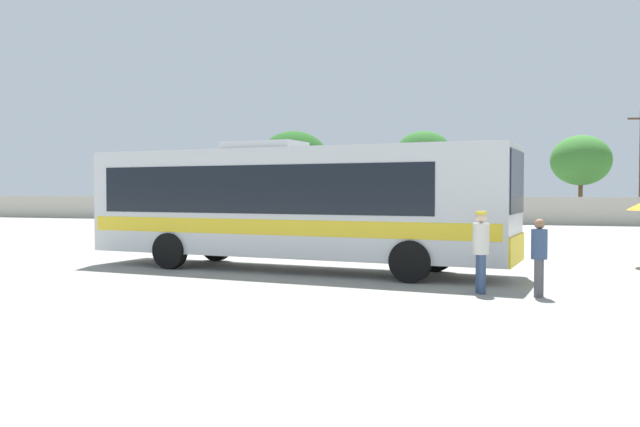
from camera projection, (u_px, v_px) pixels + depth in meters
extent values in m
plane|color=gray|center=(363.00, 243.00, 28.65)|extent=(300.00, 300.00, 0.00)
cube|color=#B2AD9E|center=(428.00, 210.00, 46.86)|extent=(80.00, 0.30, 1.88)
cube|color=silver|center=(293.00, 202.00, 18.77)|extent=(12.46, 3.92, 2.98)
cube|color=black|center=(274.00, 190.00, 19.01)|extent=(10.27, 3.70, 1.31)
cube|color=yellow|center=(293.00, 225.00, 18.79)|extent=(12.22, 3.92, 0.42)
cube|color=#19212D|center=(517.00, 182.00, 16.25)|extent=(0.30, 2.28, 1.55)
cube|color=yellow|center=(517.00, 250.00, 16.31)|extent=(0.34, 2.49, 0.71)
cube|color=#B2B2B2|center=(265.00, 146.00, 19.09)|extent=(2.34, 1.64, 0.24)
cylinder|color=black|center=(435.00, 253.00, 18.39)|extent=(1.07, 0.42, 1.04)
cylinder|color=black|center=(410.00, 261.00, 16.15)|extent=(1.07, 0.42, 1.04)
cylinder|color=black|center=(217.00, 245.00, 21.31)|extent=(1.07, 0.42, 1.04)
cylinder|color=black|center=(170.00, 251.00, 19.07)|extent=(1.07, 0.42, 1.04)
cylinder|color=#33476B|center=(479.00, 273.00, 14.51)|extent=(0.16, 0.16, 0.86)
cylinder|color=#33476B|center=(482.00, 274.00, 14.35)|extent=(0.16, 0.16, 0.86)
cylinder|color=silver|center=(481.00, 239.00, 14.40)|extent=(0.48, 0.48, 0.68)
sphere|color=beige|center=(481.00, 218.00, 14.39)|extent=(0.23, 0.23, 0.23)
cylinder|color=yellow|center=(481.00, 213.00, 14.38)|extent=(0.24, 0.24, 0.07)
cylinder|color=#4C4C51|center=(540.00, 278.00, 14.02)|extent=(0.15, 0.15, 0.80)
cylinder|color=#4C4C51|center=(538.00, 278.00, 13.90)|extent=(0.15, 0.15, 0.80)
cylinder|color=#33476B|center=(539.00, 244.00, 13.94)|extent=(0.42, 0.42, 0.64)
sphere|color=#8C6647|center=(539.00, 224.00, 13.92)|extent=(0.22, 0.22, 0.22)
cube|color=maroon|center=(211.00, 214.00, 46.50)|extent=(4.63, 2.23, 0.60)
cube|color=black|center=(214.00, 207.00, 46.39)|extent=(2.61, 1.89, 0.49)
cylinder|color=black|center=(188.00, 219.00, 46.25)|extent=(0.66, 0.28, 0.64)
cylinder|color=black|center=(202.00, 218.00, 47.87)|extent=(0.66, 0.28, 0.64)
cylinder|color=black|center=(222.00, 220.00, 45.15)|extent=(0.66, 0.28, 0.64)
cylinder|color=black|center=(235.00, 219.00, 46.77)|extent=(0.66, 0.28, 0.64)
cube|color=maroon|center=(305.00, 215.00, 45.03)|extent=(4.13, 2.09, 0.65)
cube|color=black|center=(308.00, 206.00, 44.93)|extent=(2.32, 1.81, 0.53)
cylinder|color=black|center=(283.00, 220.00, 44.68)|extent=(0.65, 0.27, 0.64)
cylinder|color=black|center=(294.00, 219.00, 46.32)|extent=(0.65, 0.27, 0.64)
cylinder|color=black|center=(317.00, 220.00, 43.76)|extent=(0.65, 0.27, 0.64)
cylinder|color=black|center=(327.00, 219.00, 45.40)|extent=(0.65, 0.27, 0.64)
cube|color=#B7BABF|center=(383.00, 216.00, 43.23)|extent=(4.24, 1.92, 0.67)
cube|color=black|center=(380.00, 206.00, 43.27)|extent=(2.35, 1.72, 0.55)
cylinder|color=black|center=(405.00, 220.00, 43.73)|extent=(0.65, 0.24, 0.64)
cylinder|color=black|center=(400.00, 222.00, 42.04)|extent=(0.65, 0.24, 0.64)
cylinder|color=black|center=(366.00, 220.00, 44.44)|extent=(0.65, 0.24, 0.64)
cylinder|color=black|center=(361.00, 221.00, 42.75)|extent=(0.65, 0.24, 0.64)
cylinder|color=brown|center=(294.00, 203.00, 54.86)|extent=(0.32, 0.32, 2.60)
ellipsoid|color=#23561E|center=(294.00, 162.00, 54.74)|extent=(5.96, 5.96, 5.07)
cylinder|color=brown|center=(423.00, 197.00, 53.80)|extent=(0.32, 0.32, 3.53)
ellipsoid|color=#2D6628|center=(424.00, 155.00, 53.69)|extent=(4.68, 4.68, 3.97)
cylinder|color=brown|center=(580.00, 201.00, 50.09)|extent=(0.32, 0.32, 3.04)
ellipsoid|color=#38752D|center=(581.00, 160.00, 49.99)|extent=(4.46, 4.46, 3.79)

